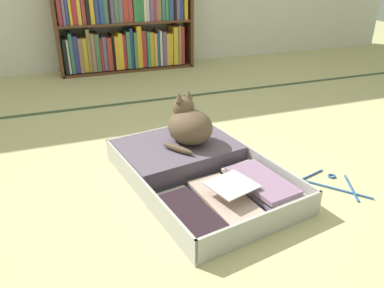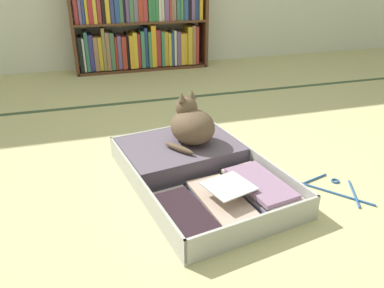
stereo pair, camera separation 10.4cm
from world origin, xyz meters
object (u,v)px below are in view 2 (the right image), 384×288
object	(u,v)px
open_suitcase	(194,167)
clothes_hanger	(331,188)
bookshelf	(139,24)
black_cat	(191,125)

from	to	relation	value
open_suitcase	clothes_hanger	xyz separation A→B (m)	(0.59, -0.30, -0.04)
bookshelf	clothes_hanger	size ratio (longest dim) A/B	4.01
bookshelf	open_suitcase	bearing A→B (deg)	-92.74
black_cat	clothes_hanger	size ratio (longest dim) A/B	0.98
clothes_hanger	bookshelf	bearing A→B (deg)	101.14
bookshelf	clothes_hanger	world-z (taller)	bookshelf
bookshelf	clothes_hanger	bearing A→B (deg)	-78.86
black_cat	bookshelf	bearing A→B (deg)	87.86
bookshelf	black_cat	xyz separation A→B (m)	(-0.08, -2.03, -0.22)
black_cat	clothes_hanger	xyz separation A→B (m)	(0.56, -0.46, -0.21)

